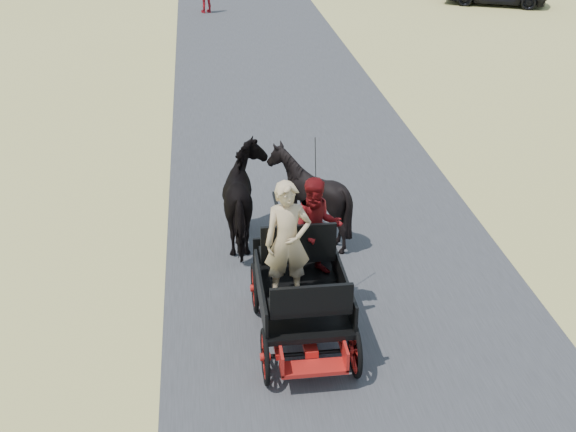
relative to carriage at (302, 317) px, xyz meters
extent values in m
plane|color=tan|center=(0.94, -0.69, -0.36)|extent=(140.00, 140.00, 0.00)
cube|color=#38383A|center=(0.94, -0.69, -0.35)|extent=(6.00, 140.00, 0.01)
imported|color=black|center=(-0.55, 3.00, 0.49)|extent=(0.91, 2.01, 1.70)
imported|color=black|center=(0.55, 3.00, 0.49)|extent=(1.37, 1.54, 1.70)
imported|color=tan|center=(-0.20, 0.05, 1.26)|extent=(0.66, 0.43, 1.80)
imported|color=#660C0F|center=(0.30, 0.60, 1.15)|extent=(0.77, 0.60, 1.58)
camera|label=1|loc=(-1.28, -8.59, 6.26)|focal=45.00mm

